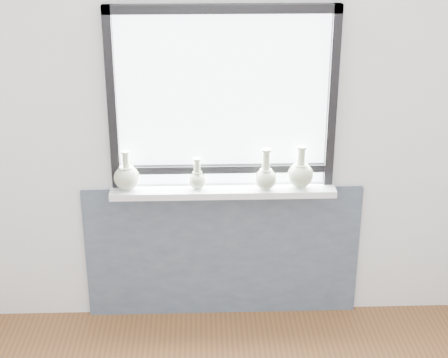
{
  "coord_description": "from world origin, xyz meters",
  "views": [
    {
      "loc": [
        -0.13,
        -2.0,
        2.48
      ],
      "look_at": [
        0.0,
        1.55,
        1.02
      ],
      "focal_mm": 55.0,
      "sensor_mm": 36.0,
      "label": 1
    }
  ],
  "objects_px": {
    "vase_b": "(197,178)",
    "vase_c": "(266,176)",
    "windowsill": "(223,191)",
    "vase_a": "(127,177)",
    "vase_d": "(301,173)"
  },
  "relations": [
    {
      "from": "vase_d",
      "to": "vase_c",
      "type": "bearing_deg",
      "value": -172.8
    },
    {
      "from": "windowsill",
      "to": "vase_a",
      "type": "distance_m",
      "value": 0.57
    },
    {
      "from": "vase_a",
      "to": "vase_c",
      "type": "height_order",
      "value": "vase_c"
    },
    {
      "from": "vase_a",
      "to": "vase_d",
      "type": "relative_size",
      "value": 0.93
    },
    {
      "from": "vase_b",
      "to": "vase_c",
      "type": "xyz_separation_m",
      "value": [
        0.4,
        -0.02,
        0.02
      ]
    },
    {
      "from": "vase_a",
      "to": "vase_c",
      "type": "relative_size",
      "value": 0.95
    },
    {
      "from": "vase_a",
      "to": "vase_d",
      "type": "distance_m",
      "value": 1.01
    },
    {
      "from": "vase_a",
      "to": "windowsill",
      "type": "bearing_deg",
      "value": -0.08
    },
    {
      "from": "vase_d",
      "to": "windowsill",
      "type": "bearing_deg",
      "value": -179.82
    },
    {
      "from": "windowsill",
      "to": "vase_b",
      "type": "height_order",
      "value": "vase_b"
    },
    {
      "from": "windowsill",
      "to": "vase_d",
      "type": "height_order",
      "value": "vase_d"
    },
    {
      "from": "windowsill",
      "to": "vase_b",
      "type": "relative_size",
      "value": 7.03
    },
    {
      "from": "vase_b",
      "to": "vase_d",
      "type": "bearing_deg",
      "value": 0.59
    },
    {
      "from": "vase_c",
      "to": "vase_d",
      "type": "bearing_deg",
      "value": 7.2
    },
    {
      "from": "vase_a",
      "to": "vase_b",
      "type": "distance_m",
      "value": 0.41
    }
  ]
}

